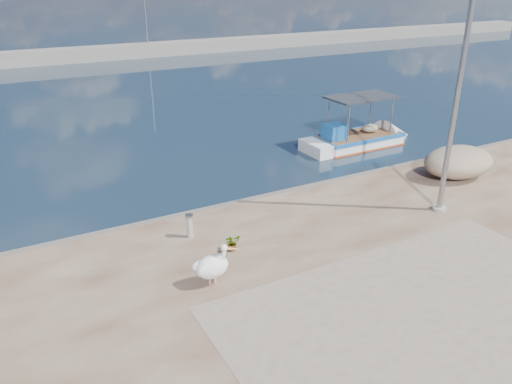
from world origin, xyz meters
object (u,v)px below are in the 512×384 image
object	(u,v)px
bollard_near	(190,225)
pelican	(213,266)
boat_right	(357,142)
lamp_post	(455,105)

from	to	relation	value
bollard_near	pelican	bearing A→B (deg)	-99.00
bollard_near	boat_right	bearing A→B (deg)	27.29
pelican	lamp_post	size ratio (longest dim) A/B	0.16
boat_right	bollard_near	world-z (taller)	boat_right
boat_right	bollard_near	distance (m)	11.57
boat_right	pelican	world-z (taller)	boat_right
boat_right	pelican	distance (m)	13.19
boat_right	pelican	size ratio (longest dim) A/B	5.07
boat_right	bollard_near	xyz separation A→B (m)	(-10.27, -5.30, 0.66)
pelican	bollard_near	xyz separation A→B (m)	(0.39, 2.44, -0.13)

